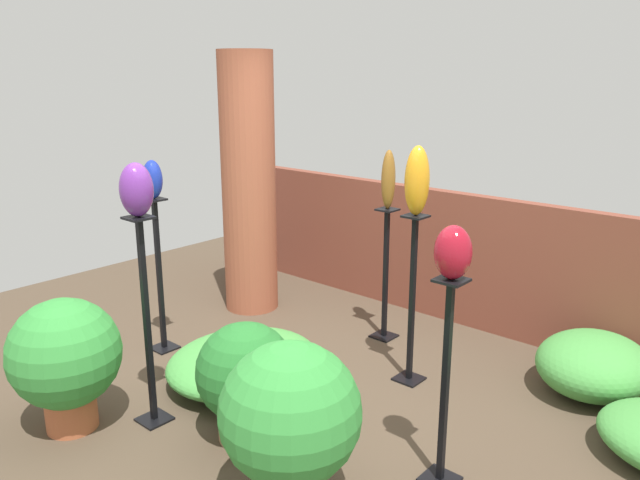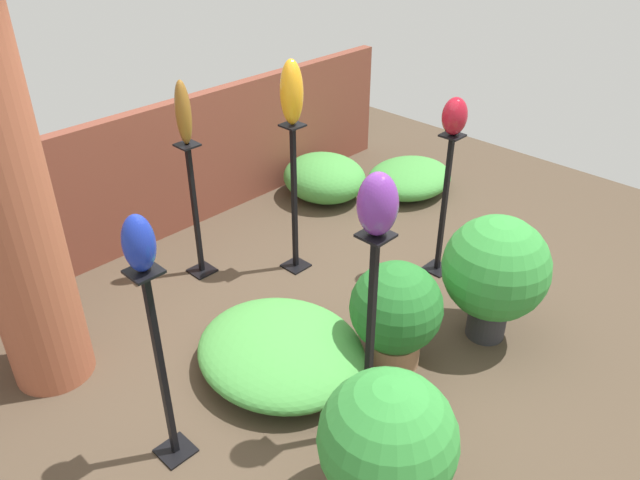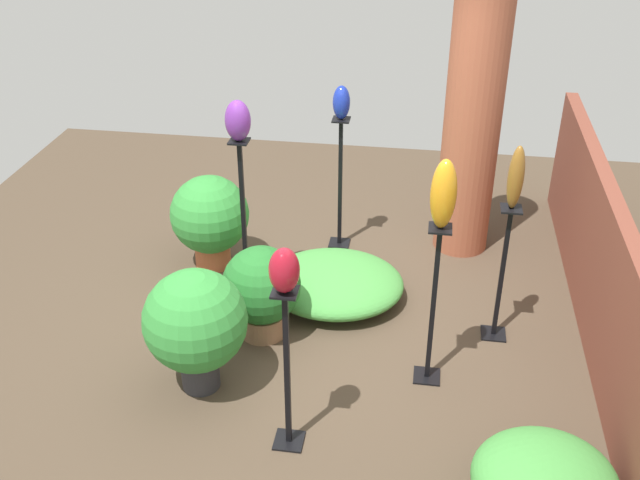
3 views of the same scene
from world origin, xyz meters
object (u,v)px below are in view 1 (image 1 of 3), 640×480
Objects in this scene: pedestal_ruby at (445,392)px; pedestal_cobalt at (160,282)px; art_vase_bronze at (388,180)px; potted_plant_front_left at (290,417)px; pedestal_amber at (412,307)px; art_vase_ruby at (453,252)px; potted_plant_front_right at (65,357)px; art_vase_amber at (417,181)px; brick_pillar at (249,185)px; pedestal_bronze at (385,280)px; art_vase_violet at (136,190)px; potted_plant_back_center at (246,377)px; art_vase_cobalt at (153,179)px; pedestal_violet at (148,331)px.

pedestal_cobalt reaches higher than pedestal_ruby.
potted_plant_front_left is (0.96, -2.19, -0.85)m from art_vase_bronze.
art_vase_bronze is (-0.62, 0.53, 0.82)m from pedestal_amber.
potted_plant_front_left is at bearing -121.80° from art_vase_ruby.
art_vase_amber is at bearing 57.17° from potted_plant_front_right.
potted_plant_front_right is (-2.14, -1.13, -0.06)m from pedestal_ruby.
pedestal_bronze is (1.44, 0.27, -0.71)m from brick_pillar.
art_vase_violet is (1.08, -1.89, 0.35)m from brick_pillar.
art_vase_bronze is (1.44, 0.27, 0.18)m from brick_pillar.
pedestal_ruby is at bearing -45.03° from art_vase_bronze.
art_vase_violet is (-0.98, -1.64, 0.04)m from art_vase_amber.
art_vase_amber is 0.82m from art_vase_bronze.
potted_plant_back_center is (1.70, -1.61, -0.81)m from brick_pillar.
art_vase_violet is 1.35m from potted_plant_back_center.
pedestal_ruby is at bearing 0.18° from art_vase_cobalt.
art_vase_violet is at bearing -158.05° from art_vase_ruby.
pedestal_bronze is (-0.62, 0.53, -0.06)m from pedestal_amber.
pedestal_bronze is 1.30m from art_vase_amber.
art_vase_ruby is at bearing 27.97° from potted_plant_front_right.
art_vase_cobalt reaches higher than potted_plant_front_right.
pedestal_violet is 0.73m from potted_plant_back_center.
pedestal_violet reaches higher than pedestal_bronze.
art_vase_amber is 0.64× the size of potted_plant_back_center.
art_vase_bronze is (0.37, 2.16, -0.17)m from art_vase_violet.
pedestal_violet is 1.15× the size of pedestal_ruby.
potted_plant_front_left is at bearing 12.75° from potted_plant_front_right.
pedestal_ruby is 2.48× the size of art_vase_bronze.
pedestal_ruby is 3.66× the size of art_vase_violet.
art_vase_violet is at bearing 178.62° from potted_plant_front_left.
pedestal_ruby is at bearing -45.03° from pedestal_bronze.
pedestal_amber is at bearing -40.45° from pedestal_bronze.
brick_pillar is 1.91× the size of pedestal_amber.
potted_plant_front_right is (-1.32, -2.04, -1.04)m from art_vase_amber.
pedestal_violet is 1.59× the size of potted_plant_front_right.
pedestal_amber is 1.40m from potted_plant_back_center.
art_vase_cobalt reaches higher than art_vase_ruby.
brick_pillar is 2.17m from pedestal_amber.
art_vase_amber is (1.89, 0.92, 0.95)m from pedestal_cobalt.
art_vase_bronze is at bearing 134.97° from art_vase_ruby.
potted_plant_front_right is (-2.14, -1.13, -0.87)m from art_vase_ruby.
art_vase_ruby is (1.43, -1.44, -0.04)m from art_vase_bronze.
pedestal_amber is 2.10m from pedestal_cobalt.
pedestal_bronze is 2.40m from potted_plant_front_left.
pedestal_ruby is (2.88, -1.17, -0.68)m from brick_pillar.
brick_pillar reaches higher than art_vase_ruby.
art_vase_amber is at bearing 131.94° from pedestal_ruby.
art_vase_violet is at bearing -99.63° from pedestal_bronze.
brick_pillar is at bearing 98.29° from art_vase_cobalt.
brick_pillar is at bearing 136.67° from potted_plant_back_center.
art_vase_cobalt is (-1.27, -1.44, 0.93)m from pedestal_bronze.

